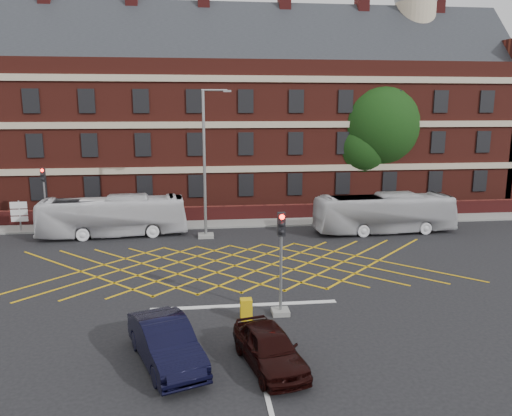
{
  "coord_description": "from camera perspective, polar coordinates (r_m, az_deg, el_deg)",
  "views": [
    {
      "loc": [
        -1.89,
        -23.52,
        8.34
      ],
      "look_at": [
        1.09,
        1.5,
        3.24
      ],
      "focal_mm": 35.0,
      "sensor_mm": 36.0,
      "label": 1
    }
  ],
  "objects": [
    {
      "name": "stop_line",
      "position": [
        21.77,
        -1.31,
        -11.06
      ],
      "size": [
        8.0,
        0.3,
        0.02
      ],
      "primitive_type": "cube",
      "color": "silver",
      "rests_on": "ground"
    },
    {
      "name": "bus_right",
      "position": [
        34.69,
        14.47,
        -0.59
      ],
      "size": [
        9.63,
        2.65,
        2.66
      ],
      "primitive_type": "imported",
      "rotation": [
        0.0,
        0.0,
        1.61
      ],
      "color": "silver",
      "rests_on": "ground"
    },
    {
      "name": "utility_cabinet",
      "position": [
        20.31,
        -1.13,
        -11.49
      ],
      "size": [
        0.47,
        0.42,
        0.85
      ],
      "primitive_type": "cube",
      "color": "#C59B0B",
      "rests_on": "ground"
    },
    {
      "name": "far_pavement",
      "position": [
        36.52,
        -3.64,
        -1.68
      ],
      "size": [
        60.0,
        3.0,
        0.12
      ],
      "primitive_type": "cube",
      "color": "slate",
      "rests_on": "ground"
    },
    {
      "name": "car_maroon",
      "position": [
        16.85,
        1.56,
        -15.65
      ],
      "size": [
        2.41,
        4.17,
        1.34
      ],
      "primitive_type": "imported",
      "rotation": [
        0.0,
        0.0,
        0.22
      ],
      "color": "black",
      "rests_on": "ground"
    },
    {
      "name": "ground",
      "position": [
        25.03,
        -2.09,
        -8.03
      ],
      "size": [
        120.0,
        120.0,
        0.0
      ],
      "primitive_type": "plane",
      "color": "black",
      "rests_on": "ground"
    },
    {
      "name": "traffic_light_far",
      "position": [
        37.49,
        -22.92,
        0.43
      ],
      "size": [
        0.7,
        0.7,
        4.27
      ],
      "color": "slate",
      "rests_on": "ground"
    },
    {
      "name": "bus_left",
      "position": [
        34.01,
        -16.0,
        -0.91
      ],
      "size": [
        9.68,
        2.97,
        2.66
      ],
      "primitive_type": "imported",
      "rotation": [
        0.0,
        0.0,
        1.65
      ],
      "color": "silver",
      "rests_on": "ground"
    },
    {
      "name": "victorian_building",
      "position": [
        45.57,
        -4.17,
        10.78
      ],
      "size": [
        51.0,
        12.17,
        20.4
      ],
      "color": "#551C15",
      "rests_on": "ground"
    },
    {
      "name": "traffic_light_near",
      "position": [
        20.31,
        2.86,
        -7.46
      ],
      "size": [
        0.7,
        0.7,
        4.27
      ],
      "color": "slate",
      "rests_on": "ground"
    },
    {
      "name": "deciduous_tree",
      "position": [
        44.67,
        13.19,
        8.55
      ],
      "size": [
        8.11,
        8.01,
        10.88
      ],
      "color": "black",
      "rests_on": "ground"
    },
    {
      "name": "centre_line",
      "position": [
        15.99,
        1.06,
        -19.94
      ],
      "size": [
        0.15,
        14.0,
        0.02
      ],
      "primitive_type": "cube",
      "color": "silver",
      "rests_on": "ground"
    },
    {
      "name": "boundary_wall",
      "position": [
        37.39,
        -3.74,
        -0.61
      ],
      "size": [
        56.0,
        0.5,
        1.1
      ],
      "primitive_type": "cube",
      "color": "#531616",
      "rests_on": "ground"
    },
    {
      "name": "car_navy",
      "position": [
        17.26,
        -10.27,
        -14.88
      ],
      "size": [
        2.99,
        4.76,
        1.48
      ],
      "primitive_type": "imported",
      "rotation": [
        0.0,
        0.0,
        0.34
      ],
      "color": "black",
      "rests_on": "ground"
    },
    {
      "name": "street_lamp",
      "position": [
        32.16,
        -5.75,
        2.35
      ],
      "size": [
        2.25,
        1.0,
        9.44
      ],
      "color": "slate",
      "rests_on": "ground"
    },
    {
      "name": "direction_signs",
      "position": [
        37.12,
        -25.44,
        -0.49
      ],
      "size": [
        1.1,
        0.16,
        2.2
      ],
      "color": "gray",
      "rests_on": "ground"
    },
    {
      "name": "box_junction_hatching",
      "position": [
        26.91,
        -2.44,
        -6.6
      ],
      "size": [
        8.22,
        8.22,
        0.02
      ],
      "primitive_type": "cube",
      "rotation": [
        0.0,
        0.0,
        0.79
      ],
      "color": "#CC990C",
      "rests_on": "ground"
    }
  ]
}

